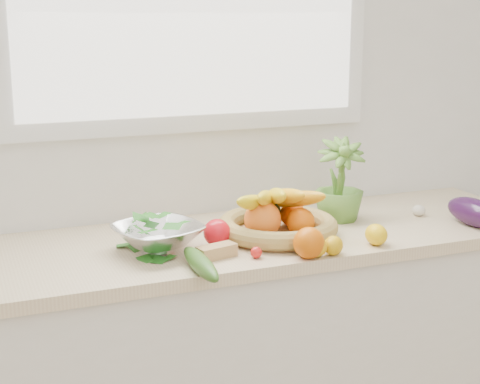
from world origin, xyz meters
name	(u,v)px	position (x,y,z in m)	size (l,w,h in m)	color
back_wall	(192,87)	(0.00, 2.25, 1.35)	(4.50, 0.02, 2.70)	white
counter_cabinet	(224,372)	(0.00, 1.95, 0.43)	(2.20, 0.58, 0.86)	silver
countertop	(223,244)	(0.00, 1.95, 0.88)	(2.24, 0.62, 0.04)	beige
orange_loose	(309,243)	(0.16, 1.67, 0.95)	(0.09, 0.09, 0.09)	#D95C06
lemon_a	(376,235)	(0.41, 1.71, 0.93)	(0.07, 0.08, 0.07)	yellow
lemon_b	(333,246)	(0.24, 1.67, 0.93)	(0.06, 0.07, 0.06)	#D29C0B
lemon_c	(313,246)	(0.18, 1.67, 0.93)	(0.07, 0.09, 0.07)	#E7A20C
apple	(217,233)	(-0.05, 1.88, 0.94)	(0.08, 0.08, 0.08)	red
ginger	(217,251)	(-0.09, 1.77, 0.92)	(0.12, 0.05, 0.04)	tan
garlic_a	(419,210)	(0.73, 1.94, 0.92)	(0.05, 0.05, 0.04)	white
garlic_b	(272,226)	(0.17, 1.95, 0.92)	(0.05, 0.05, 0.04)	silver
garlic_c	(308,234)	(0.23, 1.81, 0.92)	(0.06, 0.06, 0.05)	silver
eggplant	(474,212)	(0.83, 1.76, 0.95)	(0.09, 0.24, 0.09)	#2A0E34
cucumber	(201,264)	(-0.17, 1.67, 0.93)	(0.05, 0.28, 0.05)	#2B5318
radish	(256,253)	(0.02, 1.73, 0.92)	(0.03, 0.03, 0.03)	red
potted_herb	(339,182)	(0.45, 2.00, 1.03)	(0.17, 0.17, 0.30)	#578A32
fruit_basket	(277,220)	(0.16, 1.90, 0.95)	(0.47, 0.47, 0.19)	tan
colander_with_spinach	(158,230)	(-0.23, 1.89, 0.97)	(0.32, 0.32, 0.13)	white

